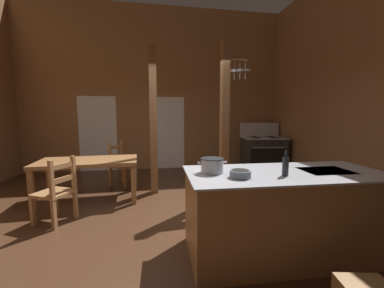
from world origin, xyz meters
name	(u,v)px	position (x,y,z in m)	size (l,w,h in m)	color
ground_plane	(165,224)	(0.00, 0.00, -0.05)	(7.96, 7.88, 0.10)	#422819
wall_back	(156,90)	(0.00, 3.61, 2.25)	(7.96, 0.14, 4.50)	#93663F
glazed_door_back_left	(98,134)	(-1.61, 3.54, 1.02)	(1.00, 0.01, 2.05)	white
glazed_panel_back_right	(170,133)	(0.36, 3.54, 1.02)	(0.84, 0.01, 2.05)	white
kitchen_island	(284,213)	(1.27, -1.02, 0.46)	(2.19, 1.02, 0.93)	olive
stove_range	(263,153)	(2.89, 2.80, 0.48)	(1.22, 0.92, 1.32)	#2C2C2C
support_post_with_pot_rack	(226,116)	(1.19, 0.89, 1.53)	(0.56, 0.21, 2.85)	brown
support_post_center	(153,121)	(-0.12, 1.37, 1.43)	(0.14, 0.14, 2.85)	brown
dining_table	(88,165)	(-1.30, 1.14, 0.65)	(1.74, 0.99, 0.74)	olive
ladderback_chair_near_window	(57,192)	(-1.51, 0.23, 0.45)	(0.59, 0.59, 0.95)	#9E7044
ladderback_chair_by_post	(121,165)	(-0.84, 2.03, 0.45)	(0.61, 0.61, 0.95)	#9E7044
stockpot_on_counter	(212,165)	(0.47, -0.92, 1.01)	(0.32, 0.25, 0.16)	#A8AAB2
mixing_bowl_on_counter	(240,174)	(0.69, -1.16, 0.97)	(0.21, 0.21, 0.08)	slate
bottle_tall_on_counter	(285,166)	(1.16, -1.17, 1.03)	(0.06, 0.06, 0.26)	#1E2328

